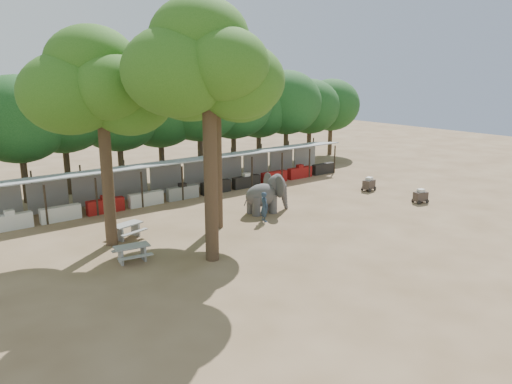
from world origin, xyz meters
TOP-DOWN VIEW (x-y plane):
  - ground at (0.00, 0.00)m, footprint 100.00×100.00m
  - vendor_stalls at (-0.00, 13.84)m, footprint 28.00×2.99m
  - yard_tree_left at (-9.13, 7.19)m, footprint 7.10×6.90m
  - yard_tree_center at (-6.13, 2.19)m, footprint 7.10×6.90m
  - yard_tree_back at (-3.13, 6.19)m, footprint 7.10×6.90m
  - backdrop_trees at (0.00, 19.00)m, footprint 46.46×5.95m
  - elephant at (1.20, 6.69)m, footprint 3.23×2.43m
  - handler at (-0.15, 5.27)m, footprint 0.57×0.73m
  - picnic_table_near at (-9.18, 4.09)m, footprint 1.83×1.69m
  - picnic_table_far at (-7.94, 7.43)m, footprint 1.96×1.84m
  - cart_front at (10.92, 1.99)m, footprint 1.12×0.86m
  - cart_back at (10.87, 6.43)m, footprint 1.17×0.87m

SIDE VIEW (x-z plane):
  - ground at x=0.00m, z-range 0.00..0.00m
  - cart_front at x=10.92m, z-range -0.01..0.96m
  - cart_back at x=10.87m, z-range -0.01..1.03m
  - picnic_table_near at x=-9.18m, z-range 0.13..0.94m
  - picnic_table_far at x=-7.94m, z-range 0.13..0.95m
  - handler at x=-0.15m, z-range 0.00..1.82m
  - vendor_stalls at x=0.00m, z-range -0.22..2.58m
  - elephant at x=1.20m, z-range 0.00..2.43m
  - backdrop_trees at x=0.00m, z-range 1.35..9.68m
  - yard_tree_left at x=-9.13m, z-range 2.69..13.71m
  - yard_tree_back at x=-3.13m, z-range 2.86..14.22m
  - yard_tree_center at x=-6.13m, z-range 3.19..15.23m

